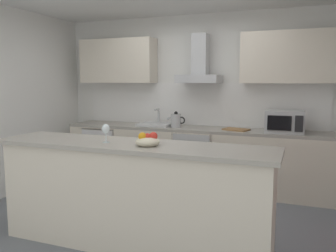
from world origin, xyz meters
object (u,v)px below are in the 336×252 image
at_px(sink, 156,124).
at_px(chopping_board, 236,129).
at_px(kettle, 176,120).
at_px(oven, 196,157).
at_px(wine_glass, 106,130).
at_px(microwave, 285,122).
at_px(refrigerator, 107,152).
at_px(range_hood, 200,68).
at_px(fruit_bowl, 148,141).

bearing_deg(sink, chopping_board, -1.59).
bearing_deg(kettle, sink, 172.75).
relative_size(kettle, chopping_board, 0.85).
xyz_separation_m(oven, kettle, (-0.31, -0.03, 0.55)).
bearing_deg(wine_glass, kettle, 90.99).
xyz_separation_m(kettle, wine_glass, (0.04, -2.06, 0.13)).
distance_m(microwave, sink, 1.90).
relative_size(refrigerator, microwave, 1.70).
bearing_deg(microwave, kettle, -179.78).
height_order(wine_glass, chopping_board, wine_glass).
bearing_deg(range_hood, sink, -169.88).
bearing_deg(microwave, wine_glass, -126.15).
relative_size(kettle, fruit_bowl, 1.31).
distance_m(refrigerator, kettle, 1.35).
xyz_separation_m(refrigerator, range_hood, (1.54, 0.13, 1.36)).
relative_size(range_hood, chopping_board, 2.12).
xyz_separation_m(refrigerator, kettle, (1.22, -0.03, 0.58)).
bearing_deg(kettle, microwave, 0.22).
distance_m(microwave, kettle, 1.55).
bearing_deg(microwave, refrigerator, 179.48).
xyz_separation_m(oven, fruit_bowl, (0.16, -2.10, 0.60)).
distance_m(sink, kettle, 0.36).
bearing_deg(oven, sink, 179.05).
xyz_separation_m(range_hood, wine_glass, (-0.28, -2.23, -0.65)).
bearing_deg(microwave, chopping_board, 179.63).
bearing_deg(chopping_board, oven, 177.68).
height_order(microwave, range_hood, range_hood).
height_order(oven, chopping_board, chopping_board).
height_order(oven, range_hood, range_hood).
distance_m(oven, kettle, 0.63).
xyz_separation_m(oven, chopping_board, (0.59, -0.02, 0.45)).
bearing_deg(kettle, wine_glass, -89.01).
bearing_deg(oven, fruit_bowl, -85.75).
bearing_deg(refrigerator, microwave, -0.52).
distance_m(range_hood, fruit_bowl, 2.35).
relative_size(refrigerator, sink, 1.70).
bearing_deg(kettle, fruit_bowl, -77.23).
bearing_deg(chopping_board, wine_glass, -112.58).
xyz_separation_m(oven, refrigerator, (-1.54, -0.00, -0.03)).
bearing_deg(chopping_board, kettle, -179.36).
bearing_deg(oven, refrigerator, -179.90).
distance_m(refrigerator, fruit_bowl, 2.77).
xyz_separation_m(sink, chopping_board, (1.25, -0.03, -0.02)).
bearing_deg(wine_glass, range_hood, 82.91).
bearing_deg(refrigerator, oven, 0.10).
xyz_separation_m(microwave, wine_glass, (-1.51, -2.07, 0.09)).
xyz_separation_m(kettle, range_hood, (0.31, 0.16, 0.78)).
bearing_deg(fruit_bowl, chopping_board, 78.35).
relative_size(oven, sink, 1.60).
relative_size(microwave, wine_glass, 2.81).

